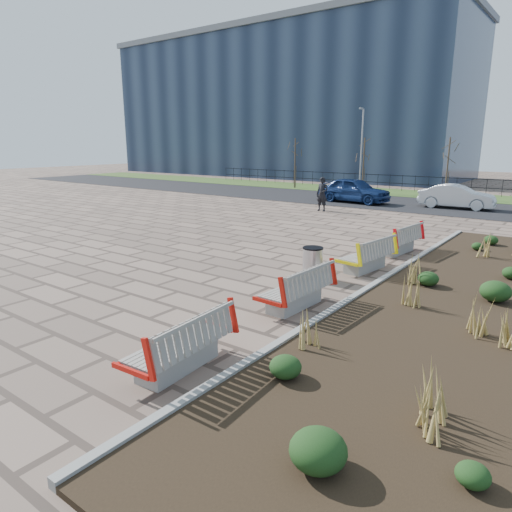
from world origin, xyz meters
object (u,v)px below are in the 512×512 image
Objects in this scene: car_blue at (354,190)px; lamp_west at (361,152)px; bench_d at (398,239)px; litter_bin at (313,264)px; bench_a at (177,342)px; bench_b at (295,287)px; car_silver at (457,196)px; bench_c at (365,254)px; pedestrian at (322,194)px.

car_blue is 0.76× the size of lamp_west.
bench_d is 2.36× the size of litter_bin.
bench_b is at bearing 86.41° from bench_a.
lamp_west is (-9.00, 27.21, 2.54)m from bench_a.
car_silver is at bearing -28.03° from lamp_west.
bench_d is 19.27m from lamp_west.
bench_c is 0.46× the size of car_blue.
car_silver is (-1.15, 12.67, 0.19)m from bench_d.
car_silver reaches higher than litter_bin.
bench_d is 0.46× the size of car_blue.
bench_c is 1.13× the size of pedestrian.
car_blue reaches higher than litter_bin.
pedestrian is (-6.89, 13.87, 0.43)m from bench_b.
bench_d is at bearing -179.24° from car_silver.
bench_b is at bearing -154.33° from car_blue.
pedestrian reaches higher than bench_b.
bench_b is 6.68m from bench_d.
car_blue reaches higher than bench_b.
car_blue is (-7.01, 21.97, 0.29)m from bench_a.
litter_bin is 0.15× the size of lamp_west.
car_blue is at bearing 95.82° from car_silver.
bench_c is 1.91m from litter_bin.
bench_b is 19.38m from car_silver.
bench_c is at bearing 92.91° from bench_b.
lamp_west is at bearing 111.05° from litter_bin.
car_blue is (-7.01, 14.33, 0.29)m from bench_c.
bench_d is 9.97m from pedestrian.
car_silver is at bearing 101.08° from bench_d.
car_silver is at bearing 89.26° from bench_a.
bench_c is at bearing -55.12° from pedestrian.
bench_c is 2.36× the size of litter_bin.
car_blue is 5.96m from car_silver.
litter_bin is 0.48× the size of pedestrian.
pedestrian is 10.11m from lamp_west.
litter_bin is 17.13m from car_silver.
bench_a and bench_d have the same top height.
litter_bin is at bearing -62.31° from pedestrian.
bench_c is (0.00, 7.64, 0.00)m from bench_a.
litter_bin is at bearing 112.70° from bench_b.
bench_d is 0.35× the size of lamp_west.
car_silver is (-1.15, 23.03, 0.19)m from bench_a.
car_blue is at bearing -69.18° from lamp_west.
lamp_west reaches higher than car_blue.
bench_a is 1.00× the size of bench_b.
pedestrian is 0.31× the size of lamp_west.
bench_a is 18.86m from pedestrian.
pedestrian is at bearing 117.58° from litter_bin.
car_silver is (-1.15, 19.35, 0.19)m from bench_b.
car_silver is (5.74, 5.48, -0.24)m from pedestrian.
car_silver reaches higher than bench_c.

